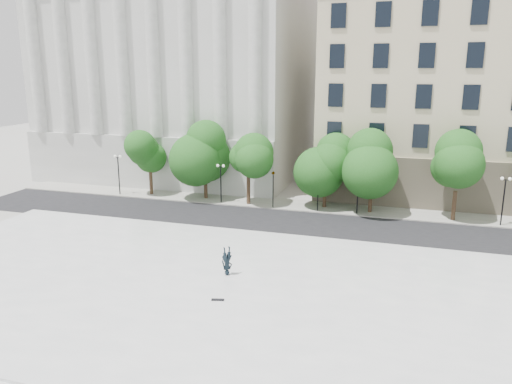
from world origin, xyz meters
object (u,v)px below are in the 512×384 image
traffic_light_west (273,172)px  person_lying (227,271)px  traffic_light_east (319,174)px  skateboard (218,300)px

traffic_light_west → person_lying: 17.58m
traffic_light_west → person_lying: (1.64, -17.26, -2.91)m
traffic_light_east → person_lying: traffic_light_east is taller
person_lying → traffic_light_east: bearing=42.5°
skateboard → traffic_light_east: bearing=71.4°
person_lying → skateboard: bearing=-116.8°
traffic_light_east → person_lying: (-2.71, -17.26, -3.02)m
person_lying → skateboard: person_lying is taller
traffic_light_east → traffic_light_west: bearing=180.0°
skateboard → traffic_light_west: bearing=83.3°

